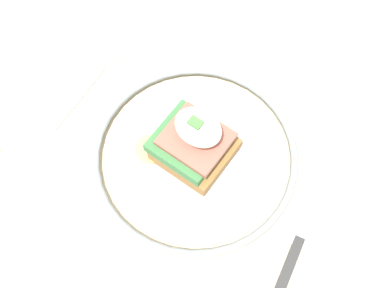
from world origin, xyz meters
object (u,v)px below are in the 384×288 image
knife (299,240)px  fork (92,81)px  plate (192,153)px  sandwich (193,140)px

knife → fork: bearing=175.9°
fork → knife: bearing=-4.1°
plate → sandwich: bearing=49.1°
sandwich → knife: (0.17, -0.02, -0.04)m
fork → knife: (0.35, -0.02, 0.00)m
sandwich → fork: (-0.18, 0.01, -0.04)m
fork → knife: size_ratio=0.75×
sandwich → knife: size_ratio=0.52×
plate → fork: 0.18m
fork → knife: knife is taller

